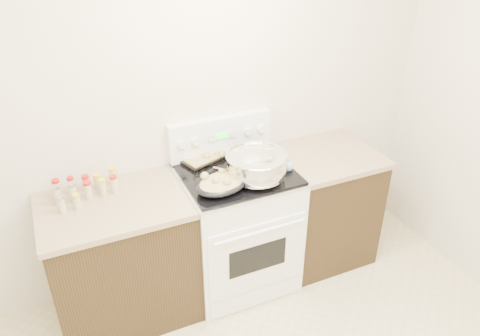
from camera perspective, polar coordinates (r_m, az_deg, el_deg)
room_shell at (r=1.56m, az=8.90°, el=-3.30°), size 4.10×3.60×2.75m
counter_left at (r=3.27m, az=-14.08°, el=-10.72°), size 0.93×0.67×0.92m
counter_right at (r=3.74m, az=9.92°, el=-4.44°), size 0.73×0.67×0.92m
kitchen_range at (r=3.42m, az=-0.38°, el=-7.00°), size 0.78×0.73×1.22m
mixing_bowl at (r=3.04m, az=2.02°, el=0.16°), size 0.40×0.40×0.24m
roasting_pan at (r=2.95m, az=-2.16°, el=-1.81°), size 0.42×0.35×0.11m
baking_sheet at (r=3.34m, az=-4.40°, el=1.56°), size 0.43×0.36×0.06m
wooden_spoon at (r=3.09m, az=-1.48°, el=-0.99°), size 0.19×0.21×0.04m
blue_ladle at (r=3.20m, az=5.83°, el=0.40°), size 0.10×0.26×0.09m
spice_jars at (r=3.07m, az=-18.46°, el=-2.38°), size 0.40×0.24×0.13m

